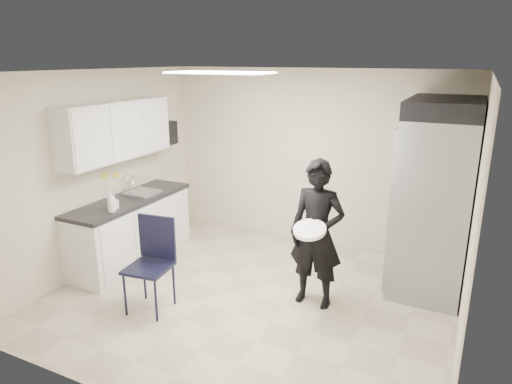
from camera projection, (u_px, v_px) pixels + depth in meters
The scene contains 21 objects.
floor at pixel (251, 297), 5.44m from camera, with size 4.50×4.50×0.00m, color tan.
ceiling at pixel (251, 72), 4.70m from camera, with size 4.50×4.50×0.00m, color white.
back_wall at pixel (311, 158), 6.79m from camera, with size 4.50×4.50×0.00m, color beige.
left_wall at pixel (99, 171), 6.01m from camera, with size 4.00×4.00×0.00m, color beige.
right_wall at pixel (473, 223), 4.12m from camera, with size 4.00×4.00×0.00m, color beige.
ceiling_panel at pixel (220, 73), 5.30m from camera, with size 1.20×0.60×0.02m, color white.
lower_counter at pixel (132, 231), 6.30m from camera, with size 0.60×1.90×0.86m, color silver.
countertop at pixel (129, 200), 6.18m from camera, with size 0.64×1.95×0.05m, color black.
sink at pixel (142, 196), 6.39m from camera, with size 0.42×0.40×0.14m, color gray.
faucet at pixel (130, 184), 6.43m from camera, with size 0.02×0.02×0.24m, color silver.
upper_cabinets at pixel (116, 130), 5.96m from camera, with size 0.35×1.80×0.75m, color silver.
towel_dispenser at pixel (166, 133), 7.04m from camera, with size 0.22×0.30×0.35m, color black.
notice_sticker_left at pixel (105, 175), 6.12m from camera, with size 0.00×0.12×0.07m, color yellow.
notice_sticker_right at pixel (116, 175), 6.30m from camera, with size 0.00×0.12×0.07m, color yellow.
commercial_fridge at pixel (435, 204), 5.47m from camera, with size 0.80×1.35×2.10m, color gray.
fridge_compressor at pixel (446, 107), 5.15m from camera, with size 0.80×1.35×0.20m, color black.
folding_chair at pixel (148, 268), 5.02m from camera, with size 0.46×0.46×1.02m, color black.
man_tuxedo at pixel (317, 234), 5.08m from camera, with size 0.62×0.41×1.69m, color black.
bucket_lid at pixel (310, 230), 4.82m from camera, with size 0.35×0.35×0.04m, color silver.
soap_bottle_a at pixel (111, 201), 5.58m from camera, with size 0.11×0.11×0.28m, color white.
soap_bottle_b at pixel (114, 202), 5.73m from camera, with size 0.08×0.08×0.17m, color silver.
Camera 1 is at (2.17, -4.35, 2.74)m, focal length 32.00 mm.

